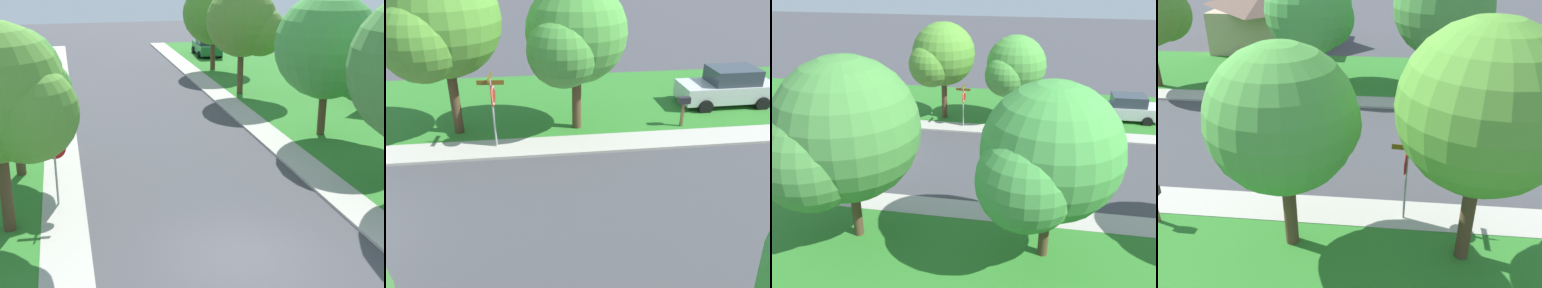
# 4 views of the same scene
# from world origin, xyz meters

# --- Properties ---
(ground_plane) EXTENTS (120.00, 120.00, 0.00)m
(ground_plane) POSITION_xyz_m (0.00, 0.00, 0.00)
(ground_plane) COLOR #424247
(sidewalk_east) EXTENTS (1.40, 56.00, 0.10)m
(sidewalk_east) POSITION_xyz_m (4.70, 12.00, 0.05)
(sidewalk_east) COLOR #ADA89E
(sidewalk_east) RESTS_ON ground
(lawn_east) EXTENTS (8.00, 56.00, 0.08)m
(lawn_east) POSITION_xyz_m (9.40, 12.00, 0.04)
(lawn_east) COLOR #2D7528
(lawn_east) RESTS_ON ground
(sidewalk_west) EXTENTS (1.40, 56.00, 0.10)m
(sidewalk_west) POSITION_xyz_m (-4.70, 12.00, 0.05)
(sidewalk_west) COLOR #ADA89E
(sidewalk_west) RESTS_ON ground
(stop_sign_far_corner) EXTENTS (0.92, 0.92, 2.77)m
(stop_sign_far_corner) POSITION_xyz_m (-4.86, 4.51, 1.89)
(stop_sign_far_corner) COLOR #9E9EA3
(stop_sign_far_corner) RESTS_ON ground
(tree_sidewalk_mid) EXTENTS (5.56, 5.17, 7.06)m
(tree_sidewalk_mid) POSITION_xyz_m (7.40, 2.34, 4.30)
(tree_sidewalk_mid) COLOR #4C3823
(tree_sidewalk_mid) RESTS_ON ground
(tree_across_left) EXTENTS (5.05, 4.70, 6.52)m
(tree_across_left) POSITION_xyz_m (7.35, 9.38, 4.01)
(tree_across_left) COLOR #4C3823
(tree_across_left) RESTS_ON ground
(tree_across_right) EXTENTS (4.29, 3.99, 6.33)m
(tree_across_right) POSITION_xyz_m (-6.08, 2.81, 4.19)
(tree_across_right) COLOR #4C3823
(tree_across_right) RESTS_ON ground
(tree_sidewalk_near) EXTENTS (3.97, 3.69, 5.67)m
(tree_sidewalk_near) POSITION_xyz_m (-6.00, 7.44, 3.69)
(tree_sidewalk_near) COLOR #4C3823
(tree_sidewalk_near) RESTS_ON ground
(house_right_setback) EXTENTS (9.11, 7.93, 4.60)m
(house_right_setback) POSITION_xyz_m (16.72, 14.47, 2.38)
(house_right_setback) COLOR tan
(house_right_setback) RESTS_ON ground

